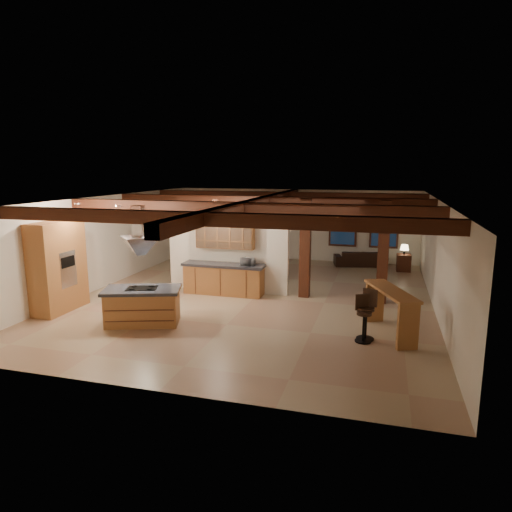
% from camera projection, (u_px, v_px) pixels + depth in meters
% --- Properties ---
extents(ground, '(12.00, 12.00, 0.00)m').
position_uv_depth(ground, '(255.00, 297.00, 13.49)').
color(ground, tan).
rests_on(ground, ground).
extents(room_walls, '(12.00, 12.00, 12.00)m').
position_uv_depth(room_walls, '(254.00, 238.00, 13.15)').
color(room_walls, white).
rests_on(room_walls, ground).
extents(ceiling_beams, '(10.00, 12.00, 0.28)m').
position_uv_depth(ceiling_beams, '(254.00, 204.00, 12.96)').
color(ceiling_beams, '#3C170F').
rests_on(ceiling_beams, room_walls).
extents(timber_posts, '(2.50, 0.30, 2.90)m').
position_uv_depth(timber_posts, '(344.00, 240.00, 12.96)').
color(timber_posts, '#3C170F').
rests_on(timber_posts, ground).
extents(partition_wall, '(3.80, 0.18, 2.20)m').
position_uv_depth(partition_wall, '(228.00, 256.00, 14.02)').
color(partition_wall, white).
rests_on(partition_wall, ground).
extents(pantry_cabinet, '(0.67, 1.60, 2.40)m').
position_uv_depth(pantry_cabinet, '(58.00, 267.00, 12.05)').
color(pantry_cabinet, '#9D5B32').
rests_on(pantry_cabinet, ground).
extents(back_counter, '(2.50, 0.66, 0.94)m').
position_uv_depth(back_counter, '(224.00, 279.00, 13.77)').
color(back_counter, '#9D5B32').
rests_on(back_counter, ground).
extents(upper_display_cabinet, '(1.80, 0.36, 0.95)m').
position_uv_depth(upper_display_cabinet, '(225.00, 233.00, 13.70)').
color(upper_display_cabinet, '#9D5B32').
rests_on(upper_display_cabinet, partition_wall).
extents(range_hood, '(1.10, 1.10, 1.40)m').
position_uv_depth(range_hood, '(140.00, 252.00, 10.88)').
color(range_hood, silver).
rests_on(range_hood, room_walls).
extents(back_windows, '(2.70, 0.07, 1.70)m').
position_uv_depth(back_windows, '(363.00, 226.00, 18.06)').
color(back_windows, '#3C170F').
rests_on(back_windows, room_walls).
extents(framed_art, '(0.65, 0.05, 0.85)m').
position_uv_depth(framed_art, '(259.00, 218.00, 19.17)').
color(framed_art, '#3C170F').
rests_on(framed_art, room_walls).
extents(recessed_cans, '(3.16, 2.46, 0.03)m').
position_uv_depth(recessed_cans, '(140.00, 203.00, 11.79)').
color(recessed_cans, silver).
rests_on(recessed_cans, room_walls).
extents(kitchen_island, '(2.04, 1.50, 0.91)m').
position_uv_depth(kitchen_island, '(143.00, 306.00, 11.14)').
color(kitchen_island, '#9D5B32').
rests_on(kitchen_island, ground).
extents(dining_table, '(2.13, 1.54, 0.67)m').
position_uv_depth(dining_table, '(254.00, 266.00, 16.18)').
color(dining_table, '#37190D').
rests_on(dining_table, ground).
extents(sofa, '(2.13, 1.21, 0.58)m').
position_uv_depth(sofa, '(360.00, 258.00, 17.80)').
color(sofa, black).
rests_on(sofa, ground).
extents(microwave, '(0.45, 0.36, 0.22)m').
position_uv_depth(microwave, '(248.00, 262.00, 13.45)').
color(microwave, '#B2B1B6').
rests_on(microwave, back_counter).
extents(bar_counter, '(1.26, 2.06, 1.06)m').
position_uv_depth(bar_counter, '(390.00, 304.00, 10.37)').
color(bar_counter, '#9D5B32').
rests_on(bar_counter, ground).
extents(side_table, '(0.51, 0.51, 0.62)m').
position_uv_depth(side_table, '(404.00, 263.00, 16.86)').
color(side_table, '#3C170F').
rests_on(side_table, ground).
extents(table_lamp, '(0.31, 0.31, 0.37)m').
position_uv_depth(table_lamp, '(405.00, 248.00, 16.75)').
color(table_lamp, black).
rests_on(table_lamp, side_table).
extents(bar_stool_a, '(0.42, 0.43, 1.13)m').
position_uv_depth(bar_stool_a, '(367.00, 314.00, 10.11)').
color(bar_stool_a, black).
rests_on(bar_stool_a, ground).
extents(bar_stool_b, '(0.39, 0.40, 1.04)m').
position_uv_depth(bar_stool_b, '(363.00, 318.00, 9.99)').
color(bar_stool_b, black).
rests_on(bar_stool_b, ground).
extents(dining_chairs, '(2.23, 2.23, 1.11)m').
position_uv_depth(dining_chairs, '(254.00, 260.00, 16.14)').
color(dining_chairs, '#3C170F').
rests_on(dining_chairs, ground).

